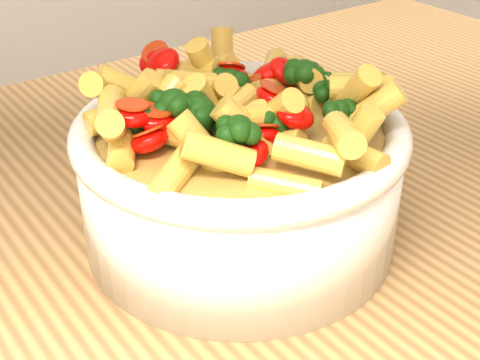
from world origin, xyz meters
TOP-DOWN VIEW (x-y plane):
  - table at (0.00, 0.00)m, footprint 1.20×0.80m
  - serving_bowl at (-0.02, -0.01)m, footprint 0.24×0.24m
  - pasta_salad at (-0.02, -0.01)m, footprint 0.19×0.19m

SIDE VIEW (x-z plane):
  - table at x=0.00m, z-range 0.35..1.25m
  - serving_bowl at x=-0.02m, z-range 0.90..1.00m
  - pasta_salad at x=-0.02m, z-range 0.99..1.04m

